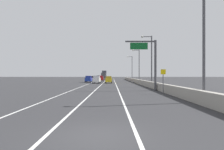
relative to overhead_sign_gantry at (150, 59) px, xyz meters
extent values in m
plane|color=#2D2D30|center=(-6.26, 41.64, -4.73)|extent=(320.00, 320.00, 0.00)
cube|color=silver|center=(-11.76, 32.64, -4.73)|extent=(0.16, 130.00, 0.00)
cube|color=silver|center=(-8.26, 32.64, -4.73)|extent=(0.16, 130.00, 0.00)
cube|color=silver|center=(-4.76, 32.64, -4.73)|extent=(0.16, 130.00, 0.00)
cube|color=#9E998E|center=(1.34, 17.64, -4.18)|extent=(0.60, 120.00, 1.10)
cylinder|color=#47474C|center=(0.74, 0.02, -0.98)|extent=(0.36, 0.36, 7.50)
cube|color=#47474C|center=(-1.51, 0.02, 2.57)|extent=(4.50, 0.20, 0.20)
cube|color=#0C5923|center=(-1.73, -0.10, 1.87)|extent=(2.60, 0.10, 1.00)
cylinder|color=#4C4C51|center=(0.44, -5.71, -3.53)|extent=(0.10, 0.10, 2.40)
cube|color=yellow|center=(0.44, -5.75, -2.03)|extent=(0.60, 0.04, 0.60)
cylinder|color=#4C4C51|center=(2.05, -13.04, 0.14)|extent=(0.24, 0.24, 9.74)
cylinder|color=#4C4C51|center=(1.81, 8.42, 0.14)|extent=(0.24, 0.24, 9.74)
cube|color=#4C4C51|center=(0.91, 8.42, 4.86)|extent=(1.80, 0.12, 0.12)
sphere|color=beige|center=(0.01, 8.42, 4.86)|extent=(0.44, 0.44, 0.44)
cylinder|color=#4C4C51|center=(2.30, 29.88, 0.14)|extent=(0.24, 0.24, 9.74)
cube|color=#4C4C51|center=(1.40, 29.88, 4.86)|extent=(1.80, 0.12, 0.12)
sphere|color=beige|center=(0.50, 29.88, 4.86)|extent=(0.44, 0.44, 0.44)
cylinder|color=#4C4C51|center=(2.33, 51.34, 0.14)|extent=(0.24, 0.24, 9.74)
cube|color=#4C4C51|center=(1.43, 51.34, 4.86)|extent=(1.80, 0.12, 0.12)
sphere|color=beige|center=(0.53, 51.34, 4.86)|extent=(0.44, 0.44, 0.44)
cube|color=#196033|center=(-12.59, 72.49, -3.84)|extent=(1.82, 4.45, 1.10)
cube|color=#1C4633|center=(-12.59, 72.04, -2.99)|extent=(1.60, 2.00, 0.60)
cylinder|color=black|center=(-13.42, 74.26, -4.39)|extent=(0.22, 0.68, 0.68)
cylinder|color=black|center=(-11.77, 74.26, -4.39)|extent=(0.22, 0.68, 0.68)
cylinder|color=black|center=(-13.42, 70.71, -4.39)|extent=(0.22, 0.68, 0.68)
cylinder|color=black|center=(-11.76, 70.72, -4.39)|extent=(0.22, 0.68, 0.68)
cube|color=red|center=(-9.94, 46.77, -3.83)|extent=(1.98, 4.82, 1.11)
cube|color=maroon|center=(-9.92, 46.29, -2.98)|extent=(1.69, 2.19, 0.60)
cylinder|color=black|center=(-10.84, 48.69, -4.39)|extent=(0.24, 0.69, 0.68)
cylinder|color=black|center=(-9.14, 48.73, -4.39)|extent=(0.24, 0.69, 0.68)
cylinder|color=black|center=(-10.74, 44.81, -4.39)|extent=(0.24, 0.69, 0.68)
cylinder|color=black|center=(-9.04, 44.85, -4.39)|extent=(0.24, 0.69, 0.68)
cube|color=gold|center=(-6.65, 27.28, -3.87)|extent=(1.78, 4.39, 1.03)
cube|color=olive|center=(-6.65, 26.85, -3.06)|extent=(1.55, 1.98, 0.60)
cylinder|color=black|center=(-7.43, 29.03, -4.39)|extent=(0.22, 0.68, 0.68)
cylinder|color=black|center=(-5.84, 29.02, -4.39)|extent=(0.22, 0.68, 0.68)
cylinder|color=black|center=(-7.45, 25.55, -4.39)|extent=(0.22, 0.68, 0.68)
cylinder|color=black|center=(-5.87, 25.54, -4.39)|extent=(0.22, 0.68, 0.68)
cube|color=black|center=(-12.58, 43.34, -3.90)|extent=(1.95, 4.25, 0.97)
cube|color=black|center=(-12.57, 42.92, -3.12)|extent=(1.69, 1.92, 0.60)
cylinder|color=black|center=(-13.47, 44.99, -4.39)|extent=(0.23, 0.68, 0.68)
cylinder|color=black|center=(-11.74, 45.02, -4.39)|extent=(0.23, 0.68, 0.68)
cylinder|color=black|center=(-13.42, 41.67, -4.39)|extent=(0.23, 0.68, 0.68)
cylinder|color=black|center=(-11.69, 41.70, -4.39)|extent=(0.23, 0.68, 0.68)
cube|color=#1E389E|center=(-13.00, 33.23, -3.84)|extent=(1.91, 4.49, 1.10)
cube|color=navy|center=(-13.01, 32.78, -2.99)|extent=(1.64, 2.04, 0.60)
cylinder|color=black|center=(-13.79, 35.02, -4.39)|extent=(0.23, 0.68, 0.68)
cylinder|color=black|center=(-12.14, 34.99, -4.39)|extent=(0.23, 0.68, 0.68)
cylinder|color=black|center=(-13.86, 31.47, -4.39)|extent=(0.23, 0.68, 0.68)
cylinder|color=black|center=(-12.21, 31.43, -4.39)|extent=(0.23, 0.68, 0.68)
cube|color=white|center=(-9.96, 26.33, -3.81)|extent=(2.00, 4.79, 1.16)
cube|color=#96969E|center=(-9.98, 25.86, -2.93)|extent=(1.68, 2.18, 0.60)
cylinder|color=black|center=(-10.71, 28.27, -4.39)|extent=(0.25, 0.69, 0.68)
cylinder|color=black|center=(-9.06, 28.20, -4.39)|extent=(0.25, 0.69, 0.68)
cylinder|color=black|center=(-10.86, 24.45, -4.39)|extent=(0.25, 0.69, 0.68)
cylinder|color=black|center=(-9.21, 24.39, -4.39)|extent=(0.25, 0.69, 0.68)
cube|color=#4C4C51|center=(-9.67, 70.70, -2.80)|extent=(2.62, 7.75, 2.85)
cube|color=#3A3A45|center=(-9.63, 72.39, -0.83)|extent=(2.16, 1.75, 1.10)
cylinder|color=black|center=(-10.71, 73.87, -4.23)|extent=(0.25, 1.01, 1.00)
cylinder|color=black|center=(-8.47, 73.81, -4.23)|extent=(0.25, 1.01, 1.00)
cylinder|color=black|center=(-10.88, 67.59, -4.23)|extent=(0.25, 1.01, 1.00)
cylinder|color=black|center=(-8.64, 67.53, -4.23)|extent=(0.25, 1.01, 1.00)
camera|label=1|loc=(-5.72, -30.25, -2.39)|focal=32.70mm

